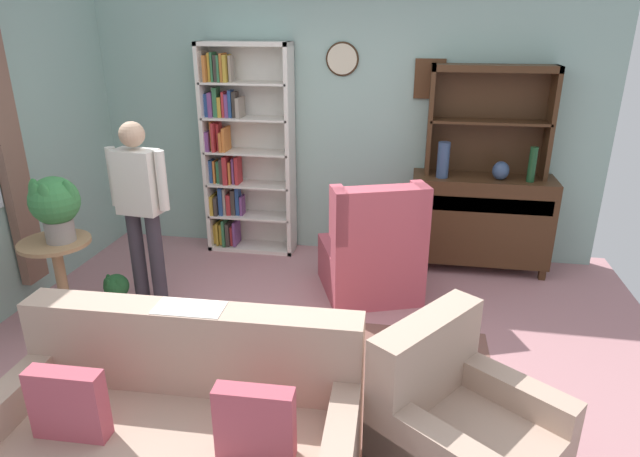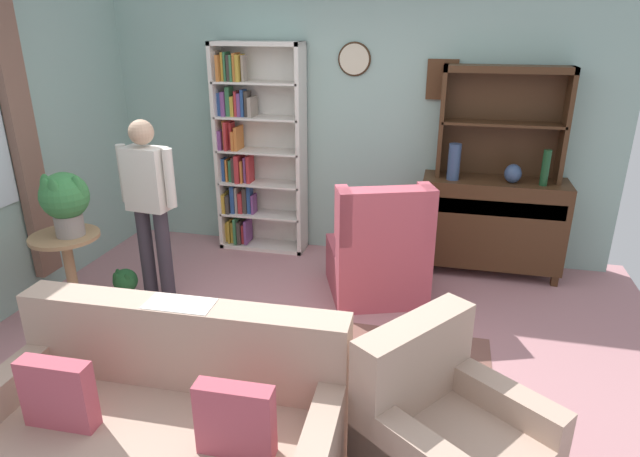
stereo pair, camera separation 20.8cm
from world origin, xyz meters
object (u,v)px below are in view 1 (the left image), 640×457
(potted_plant_large, at_px, (54,204))
(bottle_wine, at_px, (532,164))
(bookshelf, at_px, (241,152))
(armchair_floral, at_px, (462,438))
(couch_floral, at_px, (180,436))
(potted_plant_small, at_px, (116,288))
(sideboard_hutch, at_px, (491,106))
(person_reading, at_px, (140,202))
(wingback_chair, at_px, (372,255))
(vase_tall, at_px, (443,160))
(vase_round, at_px, (501,171))
(sideboard, at_px, (479,218))
(plant_stand, at_px, (61,275))

(potted_plant_large, bearing_deg, bottle_wine, 24.26)
(bookshelf, bearing_deg, armchair_floral, -54.37)
(couch_floral, relative_size, potted_plant_small, 6.31)
(bottle_wine, height_order, couch_floral, bottle_wine)
(sideboard_hutch, relative_size, armchair_floral, 1.03)
(bookshelf, bearing_deg, person_reading, -108.43)
(wingback_chair, height_order, person_reading, person_reading)
(vase_tall, xyz_separation_m, bottle_wine, (0.78, -0.01, -0.01))
(sideboard_hutch, height_order, bottle_wine, sideboard_hutch)
(bottle_wine, relative_size, person_reading, 0.20)
(vase_round, bearing_deg, potted_plant_small, -158.27)
(bookshelf, distance_m, person_reading, 1.38)
(sideboard, relative_size, sideboard_hutch, 1.18)
(couch_floral, relative_size, potted_plant_large, 3.69)
(sideboard_hutch, xyz_separation_m, person_reading, (-2.81, -1.33, -0.65))
(couch_floral, height_order, plant_stand, couch_floral)
(sideboard, bearing_deg, couch_floral, -119.79)
(sideboard_hutch, distance_m, vase_round, 0.60)
(sideboard_hutch, distance_m, bottle_wine, 0.65)
(couch_floral, bearing_deg, potted_plant_large, 138.19)
(bottle_wine, xyz_separation_m, armchair_floral, (-0.72, -2.69, -0.79))
(sideboard, height_order, sideboard_hutch, sideboard_hutch)
(sideboard, bearing_deg, bottle_wine, -12.89)
(sideboard, xyz_separation_m, vase_tall, (-0.39, -0.08, 0.58))
(plant_stand, bearing_deg, bottle_wine, 23.94)
(potted_plant_small, relative_size, person_reading, 0.19)
(wingback_chair, distance_m, potted_plant_small, 2.20)
(vase_tall, bearing_deg, potted_plant_large, -149.97)
(vase_round, bearing_deg, sideboard_hutch, 126.48)
(bottle_wine, bearing_deg, sideboard_hutch, 153.04)
(wingback_chair, bearing_deg, armchair_floral, -72.61)
(vase_tall, bearing_deg, sideboard, 11.63)
(plant_stand, bearing_deg, couch_floral, -40.70)
(vase_round, xyz_separation_m, potted_plant_small, (-3.20, -1.28, -0.83))
(sideboard_hutch, bearing_deg, sideboard, -90.00)
(bottle_wine, relative_size, wingback_chair, 0.30)
(vase_round, distance_m, potted_plant_small, 3.54)
(bookshelf, xyz_separation_m, person_reading, (-0.44, -1.31, -0.13))
(couch_floral, bearing_deg, armchair_floral, 10.54)
(plant_stand, bearing_deg, person_reading, 46.86)
(armchair_floral, bearing_deg, person_reading, 148.00)
(bookshelf, relative_size, person_reading, 1.35)
(wingback_chair, bearing_deg, bookshelf, 149.24)
(plant_stand, distance_m, person_reading, 0.81)
(potted_plant_large, bearing_deg, bookshelf, 64.94)
(sideboard_hutch, relative_size, wingback_chair, 1.05)
(sideboard_hutch, height_order, person_reading, sideboard_hutch)
(sideboard_hutch, height_order, wingback_chair, sideboard_hutch)
(bottle_wine, xyz_separation_m, person_reading, (-3.20, -1.13, -0.17))
(armchair_floral, xyz_separation_m, potted_plant_large, (-2.89, 1.06, 0.74))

